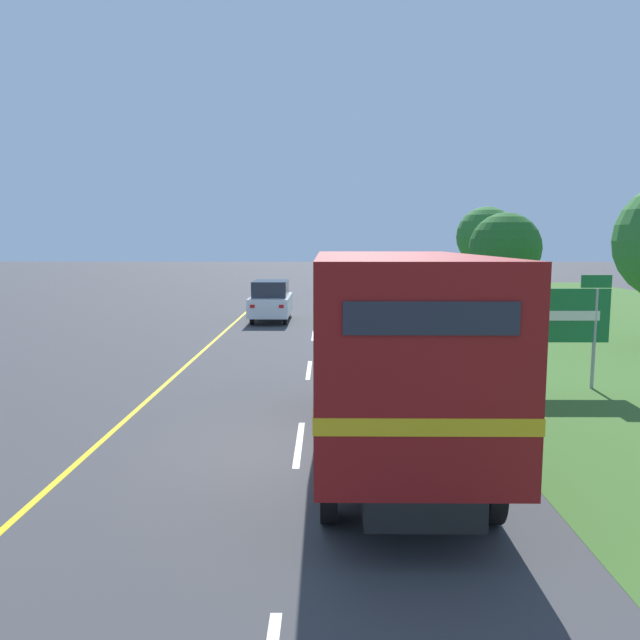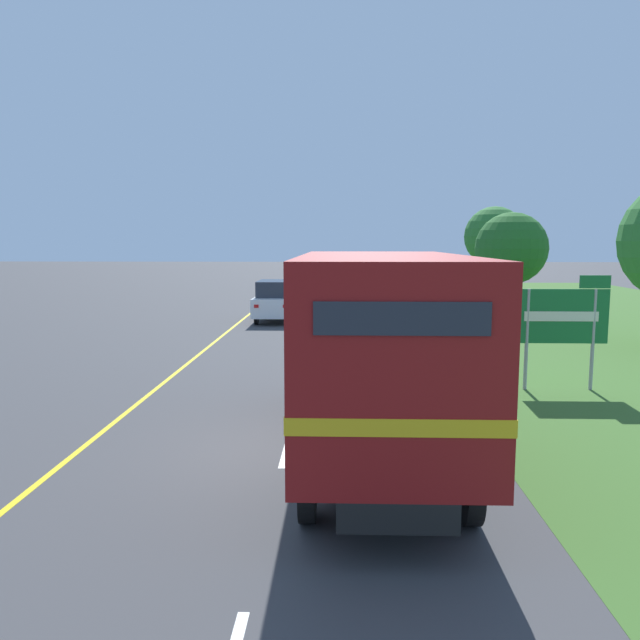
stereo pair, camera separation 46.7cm
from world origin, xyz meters
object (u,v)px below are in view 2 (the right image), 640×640
object	(u,v)px
highway_sign	(563,318)
delineator_post	(501,410)
horse_trailer_truck	(379,345)
roadside_tree_far	(494,237)
lead_car_white	(276,300)
roadside_tree_mid	(511,249)
lead_car_white_ahead	(353,277)

from	to	relation	value
highway_sign	delineator_post	world-z (taller)	highway_sign
horse_trailer_truck	roadside_tree_far	bearing A→B (deg)	72.76
delineator_post	horse_trailer_truck	bearing A→B (deg)	-152.08
highway_sign	delineator_post	size ratio (longest dim) A/B	3.03
horse_trailer_truck	lead_car_white	bearing A→B (deg)	101.33
roadside_tree_far	delineator_post	size ratio (longest dim) A/B	6.05
lead_car_white	delineator_post	xyz separation A→B (m)	(6.11, -17.09, -0.45)
lead_car_white	roadside_tree_mid	xyz separation A→B (m)	(11.08, 1.09, 2.39)
lead_car_white	highway_sign	size ratio (longest dim) A/B	1.45
lead_car_white_ahead	delineator_post	world-z (taller)	lead_car_white_ahead
lead_car_white	highway_sign	distance (m)	15.81
horse_trailer_truck	lead_car_white	xyz separation A→B (m)	(-3.68, 18.38, -1.01)
horse_trailer_truck	roadside_tree_far	distance (m)	28.68
lead_car_white	roadside_tree_far	world-z (taller)	roadside_tree_far
lead_car_white	delineator_post	distance (m)	18.16
roadside_tree_mid	delineator_post	world-z (taller)	roadside_tree_mid
delineator_post	roadside_tree_mid	bearing A→B (deg)	74.71
horse_trailer_truck	lead_car_white_ahead	world-z (taller)	horse_trailer_truck
highway_sign	horse_trailer_truck	bearing A→B (deg)	-133.61
roadside_tree_mid	delineator_post	bearing A→B (deg)	-105.29
horse_trailer_truck	roadside_tree_mid	xyz separation A→B (m)	(7.40, 19.47, 1.38)
horse_trailer_truck	lead_car_white	size ratio (longest dim) A/B	2.01
horse_trailer_truck	delineator_post	world-z (taller)	horse_trailer_truck
highway_sign	roadside_tree_far	size ratio (longest dim) A/B	0.50
delineator_post	highway_sign	bearing A→B (deg)	57.49
roadside_tree_mid	roadside_tree_far	distance (m)	7.95
delineator_post	roadside_tree_far	bearing A→B (deg)	76.92
horse_trailer_truck	delineator_post	distance (m)	3.12
horse_trailer_truck	delineator_post	bearing A→B (deg)	27.92
lead_car_white	delineator_post	size ratio (longest dim) A/B	4.38
roadside_tree_far	horse_trailer_truck	bearing A→B (deg)	-107.24
roadside_tree_far	delineator_post	xyz separation A→B (m)	(-6.05, -26.04, -3.46)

